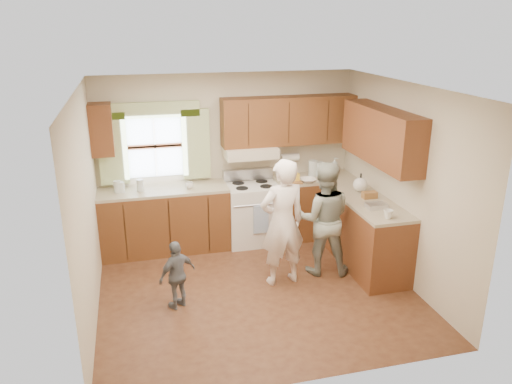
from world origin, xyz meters
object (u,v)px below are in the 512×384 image
object	(u,v)px
stove	(252,212)
child	(177,275)
woman_left	(282,223)
woman_right	(323,219)

from	to	relation	value
stove	child	xyz separation A→B (m)	(-1.28, -1.59, -0.05)
child	stove	bearing A→B (deg)	-159.49
stove	woman_left	xyz separation A→B (m)	(0.07, -1.31, 0.35)
stove	woman_right	xyz separation A→B (m)	(0.67, -1.18, 0.29)
woman_left	child	distance (m)	1.43
child	woman_right	bearing A→B (deg)	161.35
child	woman_left	bearing A→B (deg)	160.86
woman_left	woman_right	world-z (taller)	woman_left
stove	woman_left	size ratio (longest dim) A/B	0.65
woman_right	child	size ratio (longest dim) A/B	1.82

